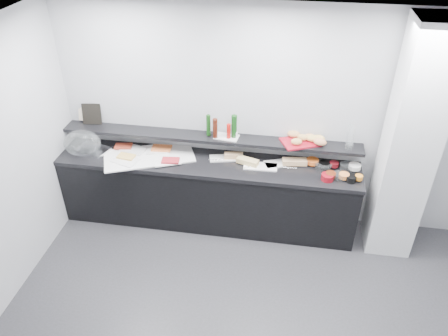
% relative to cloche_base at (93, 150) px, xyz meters
% --- Properties ---
extents(back_wall, '(5.00, 0.02, 2.70)m').
position_rel_cloche_base_xyz_m(back_wall, '(2.13, 0.30, 0.43)').
color(back_wall, '#A7A9AE').
rests_on(back_wall, ground).
extents(ceiling, '(5.00, 5.00, 0.00)m').
position_rel_cloche_base_xyz_m(ceiling, '(2.13, -1.70, 1.78)').
color(ceiling, white).
rests_on(ceiling, back_wall).
extents(column, '(0.50, 0.50, 2.70)m').
position_rel_cloche_base_xyz_m(column, '(3.63, -0.05, 0.43)').
color(column, silver).
rests_on(column, ground).
extents(buffet_cabinet, '(3.60, 0.60, 0.85)m').
position_rel_cloche_base_xyz_m(buffet_cabinet, '(1.43, 0.00, -0.50)').
color(buffet_cabinet, black).
rests_on(buffet_cabinet, ground).
extents(counter_top, '(3.62, 0.62, 0.05)m').
position_rel_cloche_base_xyz_m(counter_top, '(1.43, 0.00, -0.05)').
color(counter_top, black).
rests_on(counter_top, buffet_cabinet).
extents(wall_shelf, '(3.60, 0.25, 0.04)m').
position_rel_cloche_base_xyz_m(wall_shelf, '(1.43, 0.18, 0.21)').
color(wall_shelf, black).
rests_on(wall_shelf, back_wall).
extents(cloche_base, '(0.46, 0.37, 0.04)m').
position_rel_cloche_base_xyz_m(cloche_base, '(0.00, 0.00, 0.00)').
color(cloche_base, silver).
rests_on(cloche_base, counter_top).
extents(cloche_dome, '(0.50, 0.39, 0.34)m').
position_rel_cloche_base_xyz_m(cloche_dome, '(-0.10, -0.03, 0.11)').
color(cloche_dome, white).
rests_on(cloche_dome, cloche_base).
extents(linen_runner, '(1.18, 0.88, 0.01)m').
position_rel_cloche_base_xyz_m(linen_runner, '(0.72, -0.00, -0.01)').
color(linen_runner, white).
rests_on(linen_runner, counter_top).
extents(platter_meat_a, '(0.34, 0.27, 0.01)m').
position_rel_cloche_base_xyz_m(platter_meat_a, '(0.50, 0.09, 0.00)').
color(platter_meat_a, silver).
rests_on(platter_meat_a, linen_runner).
extents(food_meat_a, '(0.23, 0.16, 0.02)m').
position_rel_cloche_base_xyz_m(food_meat_a, '(0.36, 0.12, 0.02)').
color(food_meat_a, maroon).
rests_on(food_meat_a, platter_meat_a).
extents(platter_salmon, '(0.32, 0.26, 0.01)m').
position_rel_cloche_base_xyz_m(platter_salmon, '(0.79, 0.13, 0.00)').
color(platter_salmon, silver).
rests_on(platter_salmon, linen_runner).
extents(food_salmon, '(0.24, 0.16, 0.02)m').
position_rel_cloche_base_xyz_m(food_salmon, '(0.84, 0.15, 0.02)').
color(food_salmon, orange).
rests_on(food_salmon, platter_salmon).
extents(platter_cheese, '(0.35, 0.28, 0.01)m').
position_rel_cloche_base_xyz_m(platter_cheese, '(0.49, -0.17, 0.00)').
color(platter_cheese, white).
rests_on(platter_cheese, linen_runner).
extents(food_cheese, '(0.22, 0.16, 0.02)m').
position_rel_cloche_base_xyz_m(food_cheese, '(0.47, -0.10, 0.02)').
color(food_cheese, '#E1B357').
rests_on(food_cheese, platter_cheese).
extents(platter_meat_b, '(0.37, 0.32, 0.01)m').
position_rel_cloche_base_xyz_m(platter_meat_b, '(0.98, -0.09, 0.00)').
color(platter_meat_b, white).
rests_on(platter_meat_b, linen_runner).
extents(food_meat_b, '(0.22, 0.15, 0.02)m').
position_rel_cloche_base_xyz_m(food_meat_b, '(1.02, -0.11, 0.02)').
color(food_meat_b, maroon).
rests_on(food_meat_b, platter_meat_b).
extents(sandwich_plate_left, '(0.39, 0.24, 0.01)m').
position_rel_cloche_base_xyz_m(sandwich_plate_left, '(1.64, 0.10, -0.01)').
color(sandwich_plate_left, silver).
rests_on(sandwich_plate_left, counter_top).
extents(sandwich_food_left, '(0.23, 0.11, 0.06)m').
position_rel_cloche_base_xyz_m(sandwich_food_left, '(1.74, 0.12, 0.02)').
color(sandwich_food_left, tan).
rests_on(sandwich_food_left, sandwich_plate_left).
extents(tongs_left, '(0.16, 0.03, 0.01)m').
position_rel_cloche_base_xyz_m(tongs_left, '(1.53, 0.03, -0.00)').
color(tongs_left, silver).
rests_on(tongs_left, sandwich_plate_left).
extents(sandwich_plate_mid, '(0.40, 0.18, 0.01)m').
position_rel_cloche_base_xyz_m(sandwich_plate_mid, '(2.07, -0.01, -0.01)').
color(sandwich_plate_mid, white).
rests_on(sandwich_plate_mid, counter_top).
extents(sandwich_food_mid, '(0.27, 0.17, 0.06)m').
position_rel_cloche_base_xyz_m(sandwich_food_mid, '(1.92, 0.02, 0.02)').
color(sandwich_food_mid, tan).
rests_on(sandwich_food_mid, sandwich_plate_mid).
extents(tongs_mid, '(0.14, 0.09, 0.01)m').
position_rel_cloche_base_xyz_m(tongs_mid, '(1.96, -0.05, -0.00)').
color(tongs_mid, silver).
rests_on(tongs_mid, sandwich_plate_mid).
extents(sandwich_plate_right, '(0.42, 0.30, 0.01)m').
position_rel_cloche_base_xyz_m(sandwich_plate_right, '(2.31, 0.10, -0.01)').
color(sandwich_plate_right, silver).
rests_on(sandwich_plate_right, counter_top).
extents(sandwich_food_right, '(0.30, 0.15, 0.06)m').
position_rel_cloche_base_xyz_m(sandwich_food_right, '(2.46, 0.10, 0.02)').
color(sandwich_food_right, tan).
rests_on(sandwich_food_right, sandwich_plate_right).
extents(tongs_right, '(0.16, 0.01, 0.01)m').
position_rel_cloche_base_xyz_m(tongs_right, '(2.42, -0.00, -0.00)').
color(tongs_right, '#B7BABE').
rests_on(tongs_right, sandwich_plate_right).
extents(bowl_glass_fruit, '(0.21, 0.21, 0.07)m').
position_rel_cloche_base_xyz_m(bowl_glass_fruit, '(2.79, 0.07, 0.02)').
color(bowl_glass_fruit, silver).
rests_on(bowl_glass_fruit, counter_top).
extents(fill_glass_fruit, '(0.15, 0.15, 0.05)m').
position_rel_cloche_base_xyz_m(fill_glass_fruit, '(2.67, 0.14, 0.03)').
color(fill_glass_fruit, '#DA5D1D').
rests_on(fill_glass_fruit, bowl_glass_fruit).
extents(bowl_black_jam, '(0.14, 0.14, 0.07)m').
position_rel_cloche_base_xyz_m(bowl_black_jam, '(2.81, 0.10, 0.02)').
color(bowl_black_jam, black).
rests_on(bowl_black_jam, counter_top).
extents(fill_black_jam, '(0.13, 0.13, 0.05)m').
position_rel_cloche_base_xyz_m(fill_black_jam, '(2.92, 0.11, 0.03)').
color(fill_black_jam, '#580C12').
rests_on(fill_black_jam, bowl_black_jam).
extents(bowl_glass_cream, '(0.20, 0.20, 0.07)m').
position_rel_cloche_base_xyz_m(bowl_glass_cream, '(3.06, 0.10, 0.02)').
color(bowl_glass_cream, white).
rests_on(bowl_glass_cream, counter_top).
extents(fill_glass_cream, '(0.17, 0.17, 0.05)m').
position_rel_cloche_base_xyz_m(fill_glass_cream, '(3.15, 0.10, 0.03)').
color(fill_glass_cream, white).
rests_on(fill_glass_cream, bowl_glass_cream).
extents(bowl_red_jam, '(0.18, 0.18, 0.07)m').
position_rel_cloche_base_xyz_m(bowl_red_jam, '(2.84, -0.15, 0.02)').
color(bowl_red_jam, maroon).
rests_on(bowl_red_jam, counter_top).
extents(fill_red_jam, '(0.12, 0.12, 0.05)m').
position_rel_cloche_base_xyz_m(fill_red_jam, '(2.87, -0.11, 0.03)').
color(fill_red_jam, '#581E0C').
rests_on(fill_red_jam, bowl_red_jam).
extents(bowl_glass_salmon, '(0.18, 0.18, 0.07)m').
position_rel_cloche_base_xyz_m(bowl_glass_salmon, '(2.96, -0.11, 0.02)').
color(bowl_glass_salmon, silver).
rests_on(bowl_glass_salmon, counter_top).
extents(fill_glass_salmon, '(0.14, 0.14, 0.05)m').
position_rel_cloche_base_xyz_m(fill_glass_salmon, '(3.02, -0.11, 0.03)').
color(fill_glass_salmon, orange).
rests_on(fill_glass_salmon, bowl_glass_salmon).
extents(bowl_black_fruit, '(0.14, 0.14, 0.07)m').
position_rel_cloche_base_xyz_m(bowl_black_fruit, '(3.09, -0.13, 0.02)').
color(bowl_black_fruit, black).
rests_on(bowl_black_fruit, counter_top).
extents(fill_black_fruit, '(0.11, 0.11, 0.05)m').
position_rel_cloche_base_xyz_m(fill_black_fruit, '(3.18, -0.11, 0.03)').
color(fill_black_fruit, orange).
rests_on(fill_black_fruit, bowl_black_fruit).
extents(framed_print, '(0.24, 0.11, 0.26)m').
position_rel_cloche_base_xyz_m(framed_print, '(-0.06, 0.26, 0.36)').
color(framed_print, black).
rests_on(framed_print, wall_shelf).
extents(print_art, '(0.21, 0.08, 0.22)m').
position_rel_cloche_base_xyz_m(print_art, '(-0.15, 0.28, 0.36)').
color(print_art, beige).
rests_on(print_art, framed_print).
extents(condiment_tray, '(0.30, 0.21, 0.01)m').
position_rel_cloche_base_xyz_m(condiment_tray, '(1.64, 0.18, 0.24)').
color(condiment_tray, white).
rests_on(condiment_tray, wall_shelf).
extents(bottle_green_a, '(0.05, 0.05, 0.26)m').
position_rel_cloche_base_xyz_m(bottle_green_a, '(1.43, 0.18, 0.37)').
color(bottle_green_a, '#113B10').
rests_on(bottle_green_a, condiment_tray).
extents(bottle_brown, '(0.06, 0.06, 0.24)m').
position_rel_cloche_base_xyz_m(bottle_brown, '(1.52, 0.14, 0.36)').
color(bottle_brown, '#3D150B').
rests_on(bottle_brown, condiment_tray).
extents(bottle_green_b, '(0.08, 0.08, 0.28)m').
position_rel_cloche_base_xyz_m(bottle_green_b, '(1.73, 0.19, 0.38)').
color(bottle_green_b, '#103D12').
rests_on(bottle_green_b, condiment_tray).
extents(bottle_hot, '(0.05, 0.05, 0.18)m').
position_rel_cloche_base_xyz_m(bottle_hot, '(1.67, 0.15, 0.33)').
color(bottle_hot, '#B3120C').
rests_on(bottle_hot, condiment_tray).
extents(shaker_salt, '(0.04, 0.04, 0.07)m').
position_rel_cloche_base_xyz_m(shaker_salt, '(1.76, 0.18, 0.28)').
color(shaker_salt, white).
rests_on(shaker_salt, condiment_tray).
extents(shaker_pepper, '(0.04, 0.04, 0.07)m').
position_rel_cloche_base_xyz_m(shaker_pepper, '(1.67, 0.16, 0.28)').
color(shaker_pepper, white).
rests_on(shaker_pepper, condiment_tray).
extents(bread_tray, '(0.50, 0.44, 0.02)m').
position_rel_cloche_base_xyz_m(bread_tray, '(2.51, 0.19, 0.24)').
color(bread_tray, maroon).
rests_on(bread_tray, wall_shelf).
extents(bread_roll_nw, '(0.17, 0.12, 0.08)m').
position_rel_cloche_base_xyz_m(bread_roll_nw, '(2.43, 0.28, 0.29)').
color(bread_roll_nw, '#C08349').
rests_on(bread_roll_nw, bread_tray).
extents(bread_roll_n, '(0.16, 0.12, 0.08)m').
position_rel_cloche_base_xyz_m(bread_roll_n, '(2.62, 0.24, 0.29)').
color(bread_roll_n, tan).
rests_on(bread_roll_n, bread_tray).
extents(bread_roll_ne, '(0.16, 0.14, 0.08)m').
position_rel_cloche_base_xyz_m(bread_roll_ne, '(2.72, 0.22, 0.29)').
color(bread_roll_ne, tan).
rests_on(bread_roll_ne, bread_tray).
extents(bread_roll_s, '(0.13, 0.09, 0.08)m').
position_rel_cloche_base_xyz_m(bread_roll_s, '(2.46, 0.11, 0.29)').
color(bread_roll_s, tan).
rests_on(bread_roll_s, bread_tray).
extents(bread_roll_se, '(0.17, 0.13, 0.08)m').
position_rel_cloche_base_xyz_m(bread_roll_se, '(2.73, 0.14, 0.29)').
color(bread_roll_se, '#C97B4C').
rests_on(bread_roll_se, bread_tray).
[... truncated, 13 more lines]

